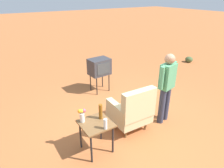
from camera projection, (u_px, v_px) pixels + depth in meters
name	position (u px, v px, depth m)	size (l,w,h in m)	color
ground_plane	(132.00, 123.00, 4.65)	(60.00, 60.00, 0.00)	#AD6033
armchair	(132.00, 110.00, 4.24)	(0.80, 0.81, 1.06)	brown
side_table	(96.00, 127.00, 3.65)	(0.56, 0.56, 0.63)	black
tv_on_stand	(99.00, 67.00, 5.85)	(0.63, 0.48, 1.03)	black
person_standing	(167.00, 85.00, 4.36)	(0.56, 0.29, 1.64)	#2D3347
bottle_tall_amber	(101.00, 112.00, 3.67)	(0.07, 0.07, 0.30)	brown
bottle_short_clear	(105.00, 124.00, 3.41)	(0.06, 0.06, 0.20)	silver
flower_vase	(82.00, 115.00, 3.58)	(0.14, 0.10, 0.27)	silver
shrub_mid	(189.00, 59.00, 8.63)	(0.32, 0.32, 0.24)	#475B33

